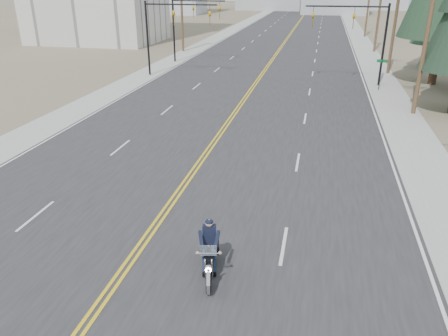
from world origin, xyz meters
The scene contains 14 objects.
ground_plane centered at (0.00, 0.00, 0.00)m, with size 400.00×400.00×0.00m, color #776D56.
road centered at (0.00, 70.00, 0.01)m, with size 20.00×200.00×0.01m, color #303033.
sidewalk_left centered at (-11.50, 70.00, 0.01)m, with size 3.00×200.00×0.01m, color #A5A5A0.
sidewalk_right centered at (11.50, 70.00, 0.01)m, with size 3.00×200.00×0.01m, color #A5A5A0.
traffic_mast_left centered at (-8.98, 32.00, 4.94)m, with size 7.10×0.26×7.00m.
traffic_mast_right centered at (8.98, 32.00, 4.94)m, with size 7.10×0.26×7.00m.
traffic_mast_far centered at (-9.31, 40.00, 4.87)m, with size 6.10×0.26×7.00m.
street_sign centered at (10.80, 30.00, 1.80)m, with size 0.90×0.06×2.62m.
utility_pole_b centered at (12.50, 23.00, 5.98)m, with size 2.20×0.30×11.50m.
utility_pole_c centered at (12.50, 38.00, 5.73)m, with size 2.20×0.30×11.00m.
utility_pole_d centered at (12.50, 53.00, 5.98)m, with size 2.20×0.30×11.50m.
utility_pole_e centered at (12.50, 70.00, 5.73)m, with size 2.20×0.30×11.00m.
utility_pole_left centered at (-12.50, 48.00, 5.48)m, with size 2.20×0.30×10.50m.
motorcyclist centered at (2.80, 1.83, 0.93)m, with size 1.02×2.38×1.86m, color black, non-canonical shape.
Camera 1 is at (5.76, -9.43, 8.79)m, focal length 35.00 mm.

